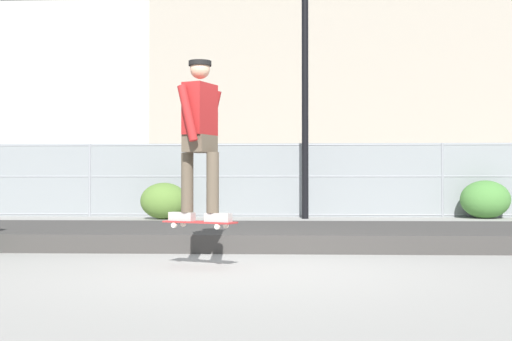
{
  "coord_description": "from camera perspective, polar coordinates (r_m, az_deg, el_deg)",
  "views": [
    {
      "loc": [
        0.49,
        -6.65,
        0.9
      ],
      "look_at": [
        -0.02,
        5.5,
        1.1
      ],
      "focal_mm": 46.25,
      "sensor_mm": 36.0,
      "label": 1
    }
  ],
  "objects": [
    {
      "name": "ground_plane",
      "position": [
        6.73,
        -1.8,
        -8.63
      ],
      "size": [
        120.0,
        120.0,
        0.0
      ],
      "primitive_type": "plane",
      "color": "gray"
    },
    {
      "name": "library_building",
      "position": [
        50.57,
        -14.15,
        10.83
      ],
      "size": [
        20.03,
        11.62,
        22.34
      ],
      "color": "#B2AFA8",
      "rests_on": "ground_plane"
    },
    {
      "name": "parked_car_mid",
      "position": [
        19.06,
        12.69,
        -1.09
      ],
      "size": [
        4.42,
        1.99,
        1.66
      ],
      "color": "#B7BABF",
      "rests_on": "ground_plane"
    },
    {
      "name": "skater",
      "position": [
        6.92,
        -4.87,
        3.57
      ],
      "size": [
        0.7,
        0.62,
        1.7
      ],
      "color": "#B2ADA8",
      "rests_on": "skateboard"
    },
    {
      "name": "skateboard",
      "position": [
        6.91,
        -4.88,
        -4.5
      ],
      "size": [
        0.81,
        0.5,
        0.07
      ],
      "color": "#B22D2D"
    },
    {
      "name": "shrub_right",
      "position": [
        16.76,
        19.22,
        -2.38
      ],
      "size": [
        1.19,
        0.97,
        0.92
      ],
      "color": "#477F38",
      "rests_on": "ground_plane"
    },
    {
      "name": "office_block",
      "position": [
        47.77,
        10.43,
        11.17
      ],
      "size": [
        29.22,
        14.31,
        21.78
      ],
      "color": "#9E9384",
      "rests_on": "ground_plane"
    },
    {
      "name": "street_lamp",
      "position": [
        16.07,
        4.26,
        9.98
      ],
      "size": [
        0.44,
        0.44,
        6.26
      ],
      "color": "black",
      "rests_on": "ground_plane"
    },
    {
      "name": "chain_fence",
      "position": [
        16.53,
        0.71,
        -0.81
      ],
      "size": [
        26.66,
        0.06,
        1.85
      ],
      "color": "gray",
      "rests_on": "ground_plane"
    },
    {
      "name": "gravel_berm",
      "position": [
        9.65,
        -0.51,
        -5.59
      ],
      "size": [
        11.9,
        2.99,
        0.23
      ],
      "primitive_type": "cube",
      "color": "#3D3A38",
      "rests_on": "ground_plane"
    },
    {
      "name": "parked_car_near",
      "position": [
        19.23,
        -6.78,
        -1.1
      ],
      "size": [
        4.42,
        1.98,
        1.66
      ],
      "color": "maroon",
      "rests_on": "ground_plane"
    },
    {
      "name": "shrub_center",
      "position": [
        15.72,
        -7.96,
        -2.62
      ],
      "size": [
        1.12,
        0.91,
        0.86
      ],
      "color": "#567A33",
      "rests_on": "ground_plane"
    }
  ]
}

